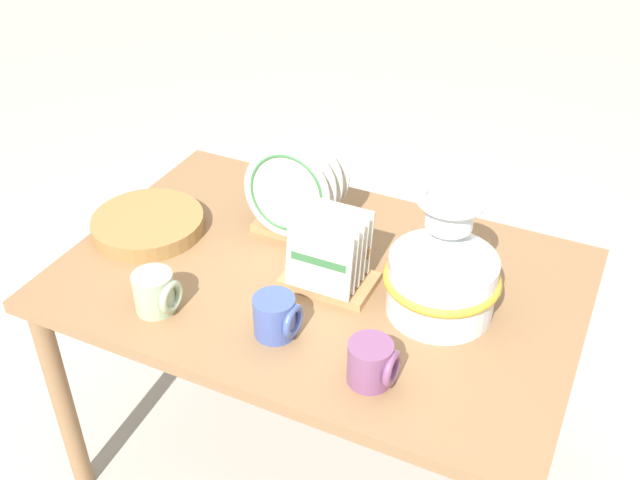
# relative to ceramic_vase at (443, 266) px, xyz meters

# --- Properties ---
(ground_plane) EXTENTS (14.00, 14.00, 0.00)m
(ground_plane) POSITION_rel_ceramic_vase_xyz_m (-0.32, 0.00, -0.86)
(ground_plane) COLOR #B2ADA3
(display_table) EXTENTS (1.32, 0.87, 0.73)m
(display_table) POSITION_rel_ceramic_vase_xyz_m (-0.32, 0.00, -0.22)
(display_table) COLOR olive
(display_table) RESTS_ON ground_plane
(ceramic_vase) EXTENTS (0.28, 0.28, 0.33)m
(ceramic_vase) POSITION_rel_ceramic_vase_xyz_m (0.00, 0.00, 0.00)
(ceramic_vase) COLOR silver
(ceramic_vase) RESTS_ON display_table
(dish_rack_round_plates) EXTENTS (0.25, 0.17, 0.28)m
(dish_rack_round_plates) POSITION_rel_ceramic_vase_xyz_m (-0.47, 0.16, -0.02)
(dish_rack_round_plates) COLOR tan
(dish_rack_round_plates) RESTS_ON display_table
(dish_rack_square_plates) EXTENTS (0.23, 0.16, 0.20)m
(dish_rack_square_plates) POSITION_rel_ceramic_vase_xyz_m (-0.28, -0.02, -0.06)
(dish_rack_square_plates) COLOR tan
(dish_rack_square_plates) RESTS_ON display_table
(wicker_charger_stack) EXTENTS (0.31, 0.31, 0.04)m
(wicker_charger_stack) POSITION_rel_ceramic_vase_xyz_m (-0.84, -0.02, -0.11)
(wicker_charger_stack) COLOR olive
(wicker_charger_stack) RESTS_ON display_table
(mug_cobalt_glaze) EXTENTS (0.11, 0.10, 0.10)m
(mug_cobalt_glaze) POSITION_rel_ceramic_vase_xyz_m (-0.32, -0.24, -0.08)
(mug_cobalt_glaze) COLOR #42569E
(mug_cobalt_glaze) RESTS_ON display_table
(mug_sage_glaze) EXTENTS (0.11, 0.10, 0.10)m
(mug_sage_glaze) POSITION_rel_ceramic_vase_xyz_m (-0.62, -0.29, -0.08)
(mug_sage_glaze) COLOR #9EB28E
(mug_sage_glaze) RESTS_ON display_table
(mug_plum_glaze) EXTENTS (0.11, 0.10, 0.10)m
(mug_plum_glaze) POSITION_rel_ceramic_vase_xyz_m (-0.06, -0.29, -0.08)
(mug_plum_glaze) COLOR #7A4770
(mug_plum_glaze) RESTS_ON display_table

